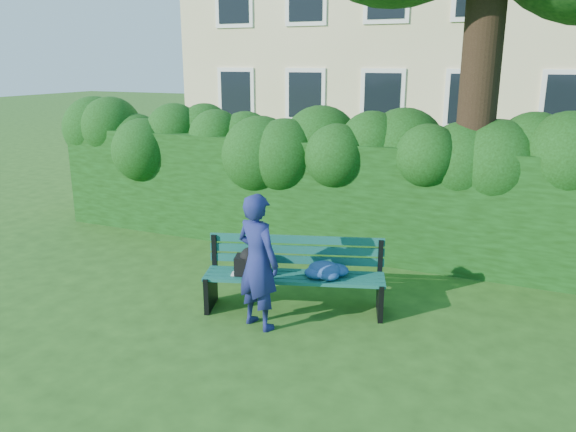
% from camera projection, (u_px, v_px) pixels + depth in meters
% --- Properties ---
extents(ground, '(80.00, 80.00, 0.00)m').
position_uv_depth(ground, '(270.00, 296.00, 7.41)').
color(ground, '#254A17').
rests_on(ground, ground).
extents(hedge, '(10.00, 1.00, 1.80)m').
position_uv_depth(hedge, '(328.00, 195.00, 9.11)').
color(hedge, black).
rests_on(hedge, ground).
extents(park_bench, '(2.26, 1.20, 0.89)m').
position_uv_depth(park_bench, '(295.00, 272.00, 6.90)').
color(park_bench, '#0F4C40').
rests_on(park_bench, ground).
extents(man_reading, '(0.67, 0.54, 1.59)m').
position_uv_depth(man_reading, '(258.00, 262.00, 6.38)').
color(man_reading, navy).
rests_on(man_reading, ground).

